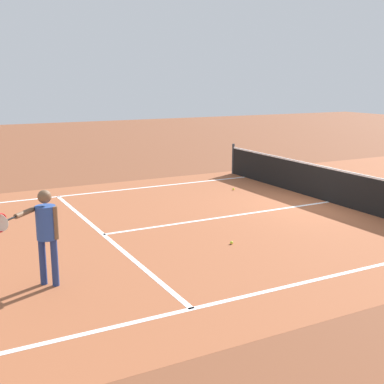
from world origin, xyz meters
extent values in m
plane|color=brown|center=(0.00, 0.00, 0.00)|extent=(60.00, 60.00, 0.00)
cube|color=#9E5433|center=(0.00, 0.00, 0.00)|extent=(10.62, 24.40, 0.00)
cube|color=white|center=(-4.11, -5.95, 0.00)|extent=(0.10, 11.89, 0.01)
cube|color=white|center=(4.11, -5.95, 0.00)|extent=(0.10, 11.89, 0.01)
cube|color=white|center=(0.00, -6.40, 0.00)|extent=(8.22, 0.10, 0.01)
cube|color=white|center=(0.00, -3.20, 0.00)|extent=(0.10, 6.40, 0.01)
cylinder|color=#33383D|center=(-4.87, 0.00, 0.54)|extent=(0.09, 0.09, 1.07)
cube|color=black|center=(0.00, 0.00, 0.46)|extent=(9.74, 0.02, 0.91)
cube|color=white|center=(0.00, 0.00, 0.94)|extent=(9.74, 0.03, 0.05)
cylinder|color=navy|center=(2.31, -7.95, 0.39)|extent=(0.11, 0.11, 0.78)
cylinder|color=navy|center=(2.16, -8.11, 0.39)|extent=(0.11, 0.11, 0.78)
cylinder|color=#2D4C99|center=(2.23, -8.03, 1.06)|extent=(0.32, 0.32, 0.55)
sphere|color=brown|center=(2.23, -8.03, 1.48)|extent=(0.22, 0.22, 0.22)
cylinder|color=brown|center=(2.35, -7.91, 1.06)|extent=(0.08, 0.08, 0.53)
cylinder|color=brown|center=(2.31, -8.34, 1.28)|extent=(0.44, 0.43, 0.08)
cylinder|color=black|center=(2.58, -8.60, 1.28)|extent=(0.18, 0.17, 0.03)
torus|color=red|center=(2.75, -8.76, 1.28)|extent=(0.22, 0.21, 0.28)
cylinder|color=silver|center=(2.75, -8.76, 1.28)|extent=(0.18, 0.18, 0.25)
sphere|color=#CCE033|center=(1.85, -4.29, 0.03)|extent=(0.07, 0.07, 0.07)
sphere|color=#CCE033|center=(-2.52, -1.47, 0.03)|extent=(0.07, 0.07, 0.07)
camera|label=1|loc=(10.15, -9.59, 3.27)|focal=47.30mm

